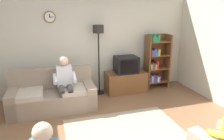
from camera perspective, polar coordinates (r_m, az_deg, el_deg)
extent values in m
cube|color=beige|center=(5.84, -6.19, 7.14)|extent=(6.20, 0.12, 2.70)
cylinder|color=brown|center=(5.59, -16.26, 13.39)|extent=(0.28, 0.03, 0.28)
cylinder|color=white|center=(5.58, -16.26, 13.39)|extent=(0.24, 0.01, 0.24)
cube|color=black|center=(5.57, -16.28, 13.69)|extent=(0.02, 0.01, 0.09)
cube|color=black|center=(5.57, -15.83, 13.42)|extent=(0.11, 0.01, 0.01)
cube|color=gray|center=(5.15, -15.38, -8.00)|extent=(1.91, 0.87, 0.42)
cube|color=gray|center=(5.32, -15.83, -2.00)|extent=(1.90, 0.23, 0.48)
cube|color=gray|center=(5.18, -6.07, -6.46)|extent=(0.23, 0.84, 0.56)
cube|color=gray|center=(5.19, -24.80, -7.91)|extent=(0.23, 0.84, 0.56)
cube|color=#BCAD99|center=(5.02, -9.87, -5.04)|extent=(0.61, 0.69, 0.10)
cube|color=#BCAD99|center=(5.03, -21.31, -5.93)|extent=(0.61, 0.69, 0.10)
cube|color=brown|center=(5.97, 3.62, -3.16)|extent=(1.10, 0.56, 0.57)
cube|color=black|center=(6.19, 2.79, -2.14)|extent=(1.10, 0.04, 0.03)
cube|color=black|center=(5.80, 3.78, 1.47)|extent=(0.60, 0.48, 0.44)
cube|color=black|center=(5.58, 4.67, 0.85)|extent=(0.50, 0.01, 0.36)
cube|color=brown|center=(6.13, 9.34, 1.96)|extent=(0.04, 0.36, 1.55)
cube|color=brown|center=(6.43, 14.47, 2.34)|extent=(0.04, 0.36, 1.55)
cube|color=brown|center=(6.42, 11.25, 2.52)|extent=(0.64, 0.02, 1.55)
cube|color=brown|center=(6.44, 11.66, -2.86)|extent=(0.60, 0.34, 0.02)
cube|color=#2D59A5|center=(6.28, 9.84, -2.38)|extent=(0.05, 0.28, 0.16)
cube|color=silver|center=(6.30, 10.26, -2.19)|extent=(0.03, 0.28, 0.19)
cube|color=#72338C|center=(6.32, 10.68, -2.06)|extent=(0.06, 0.28, 0.21)
cube|color=#2D59A5|center=(6.36, 11.20, -2.26)|extent=(0.06, 0.28, 0.15)
cube|color=silver|center=(6.39, 11.73, -2.21)|extent=(0.06, 0.28, 0.15)
cube|color=#72338C|center=(6.41, 12.14, -2.06)|extent=(0.03, 0.28, 0.17)
cube|color=brown|center=(6.32, 11.87, 0.45)|extent=(0.60, 0.34, 0.02)
cube|color=gold|center=(6.17, 9.98, 1.01)|extent=(0.04, 0.28, 0.15)
cube|color=#2D59A5|center=(6.19, 10.37, 1.19)|extent=(0.03, 0.28, 0.18)
cube|color=#72338C|center=(6.21, 10.71, 1.03)|extent=(0.03, 0.28, 0.14)
cube|color=gold|center=(6.23, 11.12, 1.08)|extent=(0.05, 0.28, 0.15)
cube|color=red|center=(6.25, 11.58, 1.44)|extent=(0.04, 0.28, 0.22)
cube|color=brown|center=(6.23, 12.08, 3.88)|extent=(0.60, 0.34, 0.02)
cube|color=#72338C|center=(6.07, 10.12, 4.64)|extent=(0.03, 0.28, 0.18)
cube|color=#2D59A5|center=(6.10, 10.52, 4.55)|extent=(0.04, 0.28, 0.15)
cube|color=#2D59A5|center=(6.12, 10.97, 4.75)|extent=(0.05, 0.28, 0.19)
cube|color=#2D59A5|center=(6.15, 11.42, 4.57)|extent=(0.05, 0.28, 0.15)
cube|color=gold|center=(6.17, 11.92, 4.74)|extent=(0.06, 0.28, 0.18)
cube|color=brown|center=(6.16, 12.29, 7.40)|extent=(0.60, 0.34, 0.02)
cube|color=#267F4C|center=(6.01, 10.31, 8.09)|extent=(0.04, 0.28, 0.14)
cube|color=#267F4C|center=(6.03, 10.82, 8.32)|extent=(0.06, 0.28, 0.19)
cube|color=#267F4C|center=(6.07, 11.31, 8.13)|extent=(0.05, 0.28, 0.15)
cube|color=#267F4C|center=(6.09, 11.85, 8.33)|extent=(0.05, 0.28, 0.19)
cylinder|color=black|center=(5.96, -3.38, -5.99)|extent=(0.28, 0.28, 0.03)
cylinder|color=black|center=(5.69, -3.52, 1.80)|extent=(0.04, 0.04, 1.70)
cylinder|color=black|center=(5.53, -3.69, 10.85)|extent=(0.28, 0.28, 0.20)
cube|color=gray|center=(4.19, 3.86, -16.63)|extent=(2.20, 1.70, 0.01)
cube|color=silver|center=(5.00, -12.57, -1.51)|extent=(0.34, 0.21, 0.48)
sphere|color=beige|center=(4.90, -12.82, 2.35)|extent=(0.22, 0.22, 0.22)
cylinder|color=#4C4742|center=(4.91, -11.20, -4.76)|extent=(0.14, 0.38, 0.13)
cylinder|color=#4C4742|center=(4.90, -13.30, -4.93)|extent=(0.14, 0.38, 0.13)
cylinder|color=#4C4742|center=(4.84, -10.80, -8.64)|extent=(0.11, 0.11, 0.52)
cylinder|color=#4C4742|center=(4.83, -12.95, -8.83)|extent=(0.11, 0.11, 0.52)
cylinder|color=silver|center=(4.93, -10.05, -1.88)|extent=(0.10, 0.33, 0.20)
cylinder|color=silver|center=(4.91, -14.92, -2.28)|extent=(0.10, 0.33, 0.20)
sphere|color=beige|center=(2.49, -18.05, -15.49)|extent=(0.22, 0.22, 0.22)
cylinder|color=yellow|center=(3.34, 26.36, -15.09)|extent=(0.12, 0.34, 0.20)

